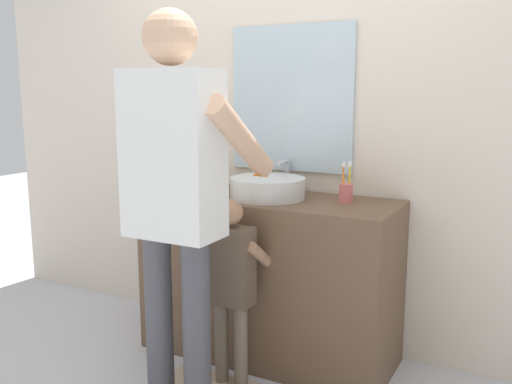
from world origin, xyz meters
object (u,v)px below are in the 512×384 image
soap_bottle (207,180)px  child_toddler (232,277)px  toothbrush_cup (346,192)px  adult_parent (176,180)px

soap_bottle → child_toddler: soap_bottle is taller
toothbrush_cup → adult_parent: adult_parent is taller
toothbrush_cup → adult_parent: size_ratio=0.12×
child_toddler → adult_parent: bearing=-113.4°
toothbrush_cup → soap_bottle: 0.79m
toothbrush_cup → soap_bottle: bearing=-173.1°
soap_bottle → adult_parent: size_ratio=0.09×
toothbrush_cup → adult_parent: 0.92m
adult_parent → toothbrush_cup: bearing=55.2°
toothbrush_cup → adult_parent: bearing=-124.8°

